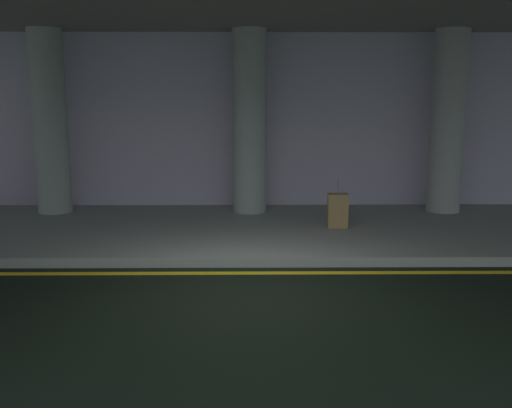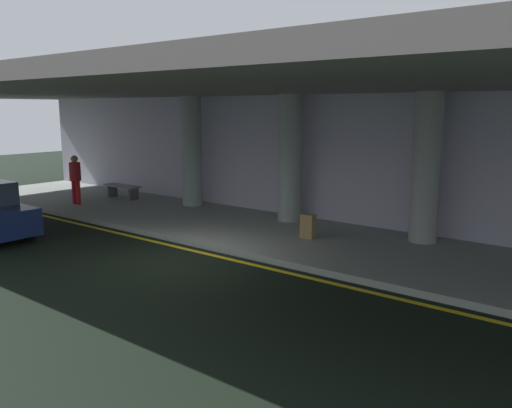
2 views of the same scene
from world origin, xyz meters
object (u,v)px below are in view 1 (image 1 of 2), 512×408
at_px(support_column_far_left, 50,122).
at_px(suitcase_upright_secondary, 338,211).
at_px(support_column_left_mid, 249,122).
at_px(support_column_center, 448,122).

relative_size(support_column_far_left, suitcase_upright_secondary, 4.06).
bearing_deg(suitcase_upright_secondary, support_column_far_left, -174.93).
bearing_deg(suitcase_upright_secondary, support_column_left_mid, 156.94).
distance_m(support_column_far_left, suitcase_upright_secondary, 5.99).
relative_size(support_column_far_left, support_column_center, 1.00).
xyz_separation_m(support_column_center, suitcase_upright_secondary, (-2.40, -1.49, -1.51)).
distance_m(support_column_far_left, support_column_left_mid, 4.00).
xyz_separation_m(support_column_far_left, support_column_left_mid, (4.00, 0.00, 0.00)).
height_order(support_column_far_left, suitcase_upright_secondary, support_column_far_left).
distance_m(support_column_center, suitcase_upright_secondary, 3.21).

